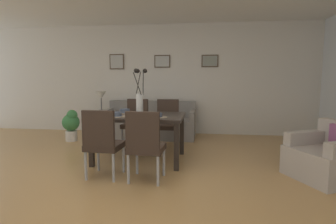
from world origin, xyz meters
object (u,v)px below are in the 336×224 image
at_px(dining_table, 140,120).
at_px(sofa, 150,125).
at_px(dining_chair_far_left, 145,143).
at_px(potted_plant, 71,124).
at_px(table_lamp, 101,97).
at_px(dining_chair_near_left, 102,141).
at_px(centerpiece_vase, 140,97).
at_px(armchair, 329,157).
at_px(framed_picture_right, 210,61).
at_px(bowl_near_right, 125,111).
at_px(dining_chair_far_right, 167,121).
at_px(framed_picture_left, 117,62).
at_px(bowl_far_left, 157,115).
at_px(side_table, 102,124).
at_px(framed_picture_center, 162,61).
at_px(dining_chair_near_right, 136,120).
at_px(bowl_near_left, 116,114).

xyz_separation_m(dining_table, sofa, (-0.21, 1.82, -0.38)).
height_order(dining_table, dining_chair_far_left, dining_chair_far_left).
bearing_deg(potted_plant, table_lamp, 57.48).
height_order(dining_chair_near_left, centerpiece_vase, centerpiece_vase).
height_order(armchair, framed_picture_right, framed_picture_right).
xyz_separation_m(table_lamp, framed_picture_right, (2.48, 0.49, 0.84)).
xyz_separation_m(armchair, potted_plant, (-4.44, 1.63, 0.09)).
bearing_deg(dining_chair_far_left, framed_picture_right, 75.56).
xyz_separation_m(dining_chair_far_left, bowl_near_right, (-0.61, 1.15, 0.27)).
bearing_deg(dining_chair_far_left, dining_table, 107.53).
relative_size(dining_chair_far_right, potted_plant, 1.37).
height_order(dining_chair_near_left, framed_picture_left, framed_picture_left).
bearing_deg(table_lamp, dining_chair_far_left, -58.98).
distance_m(bowl_near_right, framed_picture_left, 2.43).
distance_m(bowl_near_right, table_lamp, 1.90).
distance_m(table_lamp, framed_picture_right, 2.66).
distance_m(dining_chair_far_left, framed_picture_left, 3.73).
distance_m(centerpiece_vase, bowl_far_left, 0.46).
relative_size(framed_picture_right, potted_plant, 0.58).
bearing_deg(sofa, centerpiece_vase, -83.28).
relative_size(dining_table, table_lamp, 2.75).
distance_m(dining_chair_near_left, sofa, 2.71).
bearing_deg(side_table, framed_picture_left, 65.14).
bearing_deg(bowl_near_right, armchair, -13.22).
relative_size(framed_picture_left, framed_picture_center, 0.96).
height_order(dining_chair_far_right, side_table, dining_chair_far_right).
bearing_deg(framed_picture_left, dining_chair_far_right, -44.02).
height_order(sofa, framed_picture_right, framed_picture_right).
relative_size(dining_chair_near_left, dining_chair_far_right, 1.00).
xyz_separation_m(sofa, side_table, (-1.14, -0.01, -0.02)).
bearing_deg(bowl_far_left, bowl_near_right, 144.66).
bearing_deg(framed_picture_right, side_table, -168.70).
bearing_deg(framed_picture_right, centerpiece_vase, -115.97).
bearing_deg(side_table, centerpiece_vase, -53.20).
xyz_separation_m(side_table, framed_picture_center, (1.35, 0.49, 1.47)).
distance_m(dining_chair_far_right, sofa, 1.08).
height_order(bowl_near_right, framed_picture_right, framed_picture_right).
relative_size(dining_chair_far_left, framed_picture_left, 2.51).
bearing_deg(side_table, bowl_near_right, -56.82).
xyz_separation_m(dining_chair_near_right, dining_chair_far_left, (0.59, -1.84, 0.00)).
bearing_deg(dining_chair_near_right, bowl_near_right, -91.28).
xyz_separation_m(dining_chair_far_right, bowl_far_left, (-0.00, -1.13, 0.27)).
xyz_separation_m(dining_table, table_lamp, (-1.35, 1.81, 0.24)).
bearing_deg(sofa, dining_chair_near_right, -95.39).
bearing_deg(dining_table, sofa, 96.68).
relative_size(dining_chair_near_right, bowl_near_left, 5.41).
height_order(table_lamp, armchair, table_lamp).
relative_size(dining_chair_near_right, centerpiece_vase, 1.25).
bearing_deg(dining_chair_near_right, bowl_far_left, -61.61).
xyz_separation_m(dining_chair_near_left, dining_chair_far_left, (0.58, -0.05, 0.00)).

